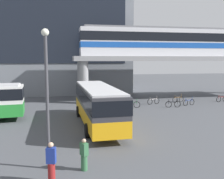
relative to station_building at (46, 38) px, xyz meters
name	(u,v)px	position (x,y,z in m)	size (l,w,h in m)	color
ground_plane	(96,109)	(6.12, -17.89, -8.89)	(120.00, 120.00, 0.00)	#47494F
station_building	(46,38)	(0.00, 0.00, 0.00)	(26.32, 15.08, 17.77)	slate
elevated_platform	(177,63)	(18.12, -11.84, -4.02)	(28.31, 5.69, 5.76)	gray
train	(172,42)	(17.31, -11.84, -1.16)	(24.90, 2.96, 3.84)	silver
bus_main	(97,101)	(5.41, -24.53, -6.90)	(3.05, 11.12, 3.22)	orange
bicycle_green	(132,104)	(10.24, -17.62, -8.53)	(1.70, 0.67, 1.04)	black
bicycle_silver	(153,101)	(13.33, -16.03, -8.53)	(1.72, 0.62, 1.04)	black
bicycle_red	(222,99)	(22.49, -16.03, -8.53)	(1.76, 0.43, 1.04)	black
bicycle_brown	(178,99)	(16.88, -15.26, -8.53)	(1.73, 0.58, 1.04)	black
bicycle_blue	(189,102)	(17.14, -17.58, -8.53)	(1.71, 0.65, 1.04)	black
bicycle_black	(173,104)	(14.81, -18.35, -8.53)	(1.79, 0.15, 1.04)	black
pedestrian_walking_across	(51,163)	(2.14, -33.77, -8.02)	(0.45, 0.34, 1.83)	maroon
pedestrian_by_bike_rack	(84,156)	(3.65, -32.80, -8.15)	(0.42, 0.48, 1.59)	#33663F
lamp_post	(47,89)	(1.95, -32.27, -4.90)	(0.36, 0.36, 6.83)	#3F3F44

